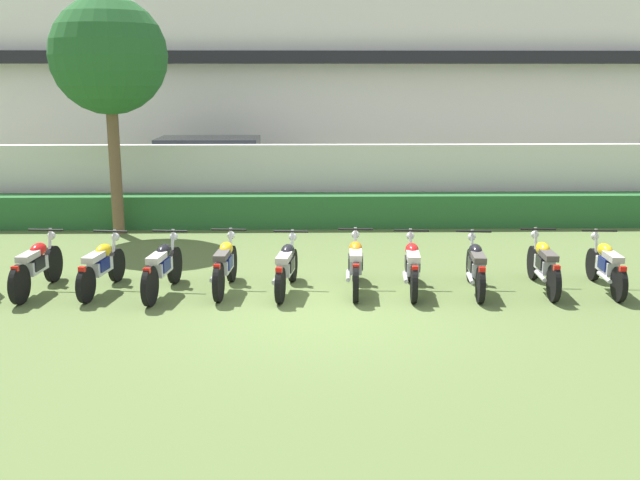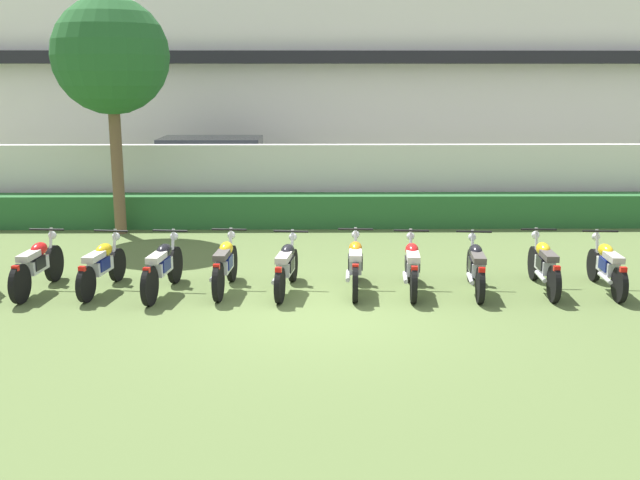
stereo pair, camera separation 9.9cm
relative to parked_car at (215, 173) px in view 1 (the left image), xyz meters
The scene contains 16 objects.
ground 9.70m from the parked_car, 73.73° to the right, with size 60.00×60.00×0.00m, color #566B38.
building 6.45m from the parked_car, 62.05° to the left, with size 23.86×6.50×7.65m.
compound_wall 3.43m from the parked_car, 37.95° to the right, with size 22.67×0.30×1.89m, color silver.
hedge_row 3.94m from the parked_car, 46.08° to the right, with size 18.13×0.70×0.77m, color #28602D.
parked_car is the anchor object (origin of this frame).
tree_near_inspector 4.96m from the parked_car, 116.98° to the right, with size 2.55×2.55×5.23m.
motorcycle_in_row_0 8.48m from the parked_car, 103.64° to the right, with size 0.60×1.94×0.98m.
motorcycle_in_row_1 8.26m from the parked_car, 96.51° to the right, with size 0.60×1.84×0.95m.
motorcycle_in_row_2 8.37m from the parked_car, 89.27° to the right, with size 0.60×1.95×0.98m.
motorcycle_in_row_3 8.29m from the parked_car, 82.24° to the right, with size 0.60×1.84×0.97m.
motorcycle_in_row_4 8.56m from the parked_car, 75.48° to the right, with size 0.60×1.86×0.94m.
motorcycle_in_row_5 8.88m from the parked_car, 68.24° to the right, with size 0.60×1.88×0.98m.
motorcycle_in_row_6 9.32m from the parked_car, 63.01° to the right, with size 0.60×1.87×0.96m.
motorcycle_in_row_7 9.87m from the parked_car, 57.59° to the right, with size 0.60×1.84×0.94m.
motorcycle_in_row_8 10.47m from the parked_car, 51.99° to the right, with size 0.60×1.94×0.95m.
motorcycle_in_row_9 11.18m from the parked_car, 47.99° to the right, with size 0.60×1.85×0.94m.
Camera 1 is at (-0.25, -10.90, 3.52)m, focal length 41.62 mm.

